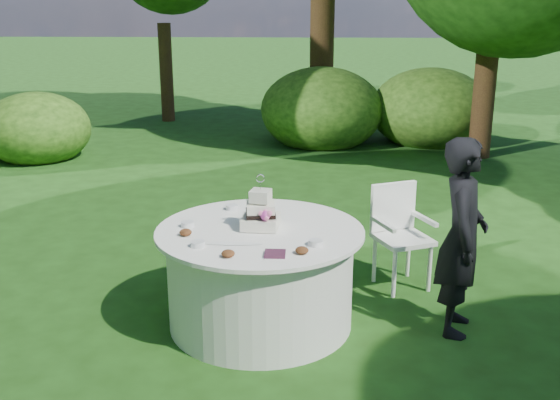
% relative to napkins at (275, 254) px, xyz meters
% --- Properties ---
extents(ground, '(80.00, 80.00, 0.00)m').
position_rel_napkins_xyz_m(ground, '(-0.14, 0.51, -0.78)').
color(ground, '#1A3C10').
rests_on(ground, ground).
extents(napkins, '(0.14, 0.14, 0.02)m').
position_rel_napkins_xyz_m(napkins, '(0.00, 0.00, 0.00)').
color(napkins, '#451D34').
rests_on(napkins, table).
extents(feather_plume, '(0.48, 0.07, 0.01)m').
position_rel_napkins_xyz_m(feather_plume, '(-0.33, 0.19, -0.00)').
color(feather_plume, white).
rests_on(feather_plume, table).
extents(guest, '(0.47, 0.61, 1.49)m').
position_rel_napkins_xyz_m(guest, '(1.34, 0.48, -0.04)').
color(guest, black).
rests_on(guest, ground).
extents(table, '(1.56, 1.56, 0.77)m').
position_rel_napkins_xyz_m(table, '(-0.14, 0.51, -0.39)').
color(table, silver).
rests_on(table, ground).
extents(cake, '(0.29, 0.30, 0.41)m').
position_rel_napkins_xyz_m(cake, '(-0.14, 0.54, 0.10)').
color(cake, silver).
rests_on(cake, table).
extents(chair, '(0.56, 0.56, 0.89)m').
position_rel_napkins_xyz_m(chair, '(1.00, 1.31, -0.26)').
color(chair, white).
rests_on(chair, ground).
extents(votives, '(1.06, 0.95, 0.04)m').
position_rel_napkins_xyz_m(votives, '(-0.34, 0.46, 0.01)').
color(votives, silver).
rests_on(votives, table).
extents(petal_cups, '(0.94, 0.49, 0.05)m').
position_rel_napkins_xyz_m(petal_cups, '(-0.27, 0.11, 0.02)').
color(petal_cups, '#562D16').
rests_on(petal_cups, table).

